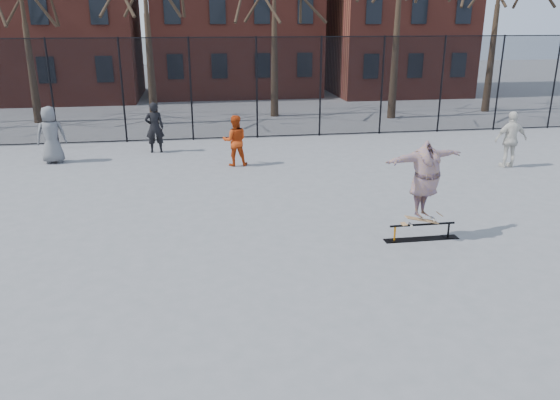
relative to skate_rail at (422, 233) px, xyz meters
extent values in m
plane|color=slate|center=(-3.57, -1.76, -0.15)|extent=(100.00, 100.00, 0.00)
cube|color=black|center=(0.00, 0.00, -0.14)|extent=(1.70, 0.26, 0.01)
cylinder|color=orange|center=(-0.63, 0.00, 0.03)|extent=(0.04, 0.04, 0.35)
cylinder|color=black|center=(0.63, 0.00, 0.03)|extent=(0.04, 0.04, 0.35)
cylinder|color=black|center=(0.00, 0.00, 0.20)|extent=(1.50, 0.05, 0.05)
imported|color=#663789|center=(-0.03, 0.00, 1.17)|extent=(2.15, 1.23, 1.69)
imported|color=#5B5C60|center=(-9.66, 8.33, 0.81)|extent=(1.02, 0.75, 1.92)
imported|color=black|center=(-6.32, 9.32, 0.77)|extent=(0.70, 0.50, 1.82)
imported|color=#B83910|center=(-3.60, 7.02, 0.69)|extent=(0.83, 0.66, 1.68)
imported|color=silver|center=(5.26, 5.40, 0.77)|extent=(1.09, 0.47, 1.84)
cylinder|color=black|center=(-10.17, 11.24, 1.85)|extent=(0.07, 0.07, 4.00)
cylinder|color=black|center=(-7.57, 11.24, 1.85)|extent=(0.07, 0.07, 4.00)
cylinder|color=black|center=(-4.97, 11.24, 1.85)|extent=(0.07, 0.07, 4.00)
cylinder|color=black|center=(-2.37, 11.24, 1.85)|extent=(0.07, 0.07, 4.00)
cylinder|color=black|center=(0.23, 11.24, 1.85)|extent=(0.07, 0.07, 4.00)
cylinder|color=black|center=(2.83, 11.24, 1.85)|extent=(0.07, 0.07, 4.00)
cylinder|color=black|center=(5.43, 11.24, 1.85)|extent=(0.07, 0.07, 4.00)
cylinder|color=black|center=(8.03, 11.24, 1.85)|extent=(0.07, 0.07, 4.00)
cylinder|color=black|center=(10.63, 11.24, 1.85)|extent=(0.07, 0.07, 4.00)
cube|color=black|center=(-3.57, 11.24, 1.85)|extent=(34.00, 0.01, 4.00)
cylinder|color=black|center=(-3.57, 11.24, 3.81)|extent=(34.00, 0.04, 0.04)
cone|color=black|center=(-12.07, 16.04, 2.16)|extent=(0.40, 0.40, 4.62)
cone|color=black|center=(-6.57, 14.74, 2.16)|extent=(0.40, 0.40, 4.62)
cone|color=black|center=(-1.07, 16.04, 2.16)|extent=(0.40, 0.40, 4.62)
cone|color=black|center=(4.43, 14.74, 2.16)|extent=(0.40, 0.40, 4.62)
cone|color=black|center=(9.93, 16.04, 2.16)|extent=(0.40, 0.40, 4.62)
cube|color=maroon|center=(7.93, 24.24, 5.35)|extent=(8.00, 7.00, 11.00)
camera|label=1|loc=(-4.88, -10.64, 4.59)|focal=35.00mm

